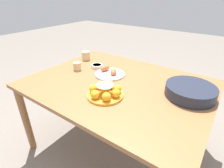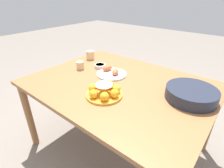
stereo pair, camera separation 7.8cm
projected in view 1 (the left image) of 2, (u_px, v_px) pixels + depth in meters
The scene contains 8 objects.
ground_plane at pixel (117, 145), 1.74m from camera, with size 12.00×12.00×0.00m, color slate.
dining_table at pixel (118, 91), 1.45m from camera, with size 1.42×1.09×0.70m.
cake_plate at pixel (105, 91), 1.21m from camera, with size 0.26×0.26×0.10m.
serving_bowl at pixel (190, 91), 1.21m from camera, with size 0.34×0.34×0.08m.
sauce_bowl at pixel (97, 66), 1.67m from camera, with size 0.11×0.11×0.03m.
seafood_platter at pixel (110, 73), 1.54m from camera, with size 0.26×0.26×0.06m.
cup_near at pixel (77, 66), 1.62m from camera, with size 0.07×0.07×0.07m.
cup_far at pixel (86, 56), 1.86m from camera, with size 0.08×0.08×0.09m.
Camera 1 is at (0.69, -1.05, 1.36)m, focal length 28.00 mm.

